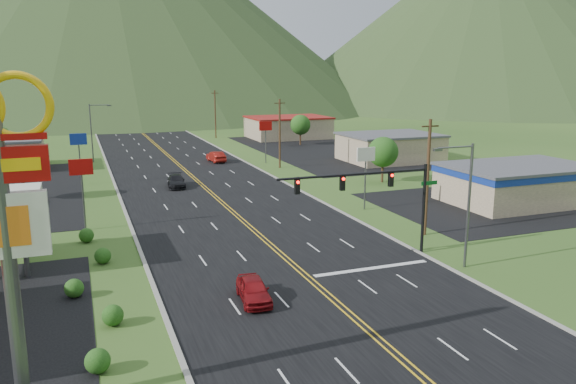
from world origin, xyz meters
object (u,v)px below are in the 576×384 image
object	(u,v)px
streetlight_west	(93,129)
traffic_signal	(379,189)
car_red_near	(254,290)
car_dark_mid	(176,182)
pylon_sign	(2,193)
streetlight_east	(466,198)
car_red_far	(216,157)

from	to	relation	value
streetlight_west	traffic_signal	bearing A→B (deg)	-72.03
car_red_near	car_dark_mid	xyz separation A→B (m)	(1.50, 36.61, -0.01)
car_red_near	streetlight_west	bearing A→B (deg)	102.50
car_dark_mid	pylon_sign	bearing A→B (deg)	-101.50
streetlight_east	streetlight_west	distance (m)	64.21
pylon_sign	streetlight_east	distance (m)	29.58
pylon_sign	streetlight_east	size ratio (longest dim) A/B	1.56
pylon_sign	car_dark_mid	distance (m)	46.92
streetlight_east	car_red_far	world-z (taller)	streetlight_east
streetlight_west	car_red_near	distance (m)	61.16
pylon_sign	streetlight_west	size ratio (longest dim) A/B	1.56
traffic_signal	car_red_near	world-z (taller)	traffic_signal
traffic_signal	car_dark_mid	world-z (taller)	traffic_signal
traffic_signal	car_dark_mid	bearing A→B (deg)	106.79
pylon_sign	car_red_near	bearing A→B (deg)	31.00
car_red_near	car_red_far	world-z (taller)	car_red_far
traffic_signal	streetlight_east	world-z (taller)	streetlight_east
traffic_signal	streetlight_west	distance (m)	58.88
streetlight_west	streetlight_east	bearing A→B (deg)	-69.14
streetlight_east	car_dark_mid	world-z (taller)	streetlight_east
streetlight_east	pylon_sign	bearing A→B (deg)	-164.15
pylon_sign	streetlight_west	xyz separation A→B (m)	(5.32, 68.00, -4.12)
streetlight_east	car_red_near	bearing A→B (deg)	-177.85
pylon_sign	car_dark_mid	world-z (taller)	pylon_sign
streetlight_west	car_red_near	xyz separation A→B (m)	(7.00, -60.60, -4.45)
pylon_sign	car_dark_mid	bearing A→B (deg)	72.57
streetlight_west	car_red_far	bearing A→B (deg)	-20.40
pylon_sign	streetlight_east	bearing A→B (deg)	15.85
traffic_signal	streetlight_west	size ratio (longest dim) A/B	1.46
traffic_signal	streetlight_east	distance (m)	6.17
traffic_signal	car_dark_mid	size ratio (longest dim) A/B	2.64
car_red_far	car_red_near	bearing A→B (deg)	73.27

